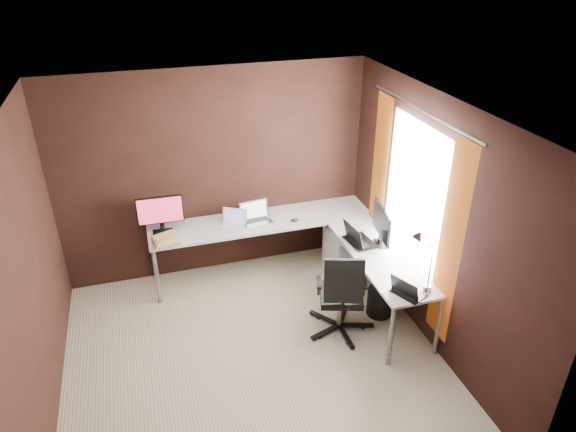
% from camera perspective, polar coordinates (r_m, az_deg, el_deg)
% --- Properties ---
extents(room, '(3.60, 3.60, 2.50)m').
position_cam_1_polar(room, '(4.60, -0.26, -2.96)').
color(room, beige).
rests_on(room, ground).
extents(desk, '(2.65, 2.25, 0.73)m').
position_cam_1_polar(desk, '(5.83, 1.71, -2.48)').
color(desk, silver).
rests_on(desk, ground).
extents(drawer_pedestal, '(0.42, 0.50, 0.60)m').
position_cam_1_polar(drawer_pedestal, '(6.30, 6.41, -4.12)').
color(drawer_pedestal, silver).
rests_on(drawer_pedestal, ground).
extents(monitor_left, '(0.51, 0.15, 0.45)m').
position_cam_1_polar(monitor_left, '(5.90, -14.00, 0.37)').
color(monitor_left, black).
rests_on(monitor_left, desk).
extents(monitor_right, '(0.16, 0.54, 0.45)m').
position_cam_1_polar(monitor_right, '(5.58, 10.39, -0.88)').
color(monitor_right, black).
rests_on(monitor_right, desk).
extents(laptop_white, '(0.36, 0.32, 0.20)m').
position_cam_1_polar(laptop_white, '(5.98, -6.04, -0.73)').
color(laptop_white, silver).
rests_on(laptop_white, desk).
extents(laptop_silver, '(0.38, 0.29, 0.23)m').
position_cam_1_polar(laptop_silver, '(6.06, -3.59, -0.13)').
color(laptop_silver, silver).
rests_on(laptop_silver, desk).
extents(laptop_black_big, '(0.30, 0.39, 0.24)m').
position_cam_1_polar(laptop_black_big, '(5.66, 7.74, -2.55)').
color(laptop_black_big, black).
rests_on(laptop_black_big, desk).
extents(laptop_black_small, '(0.32, 0.36, 0.20)m').
position_cam_1_polar(laptop_black_small, '(4.97, 13.06, -8.11)').
color(laptop_black_small, black).
rests_on(laptop_black_small, desk).
extents(book_stack, '(0.31, 0.28, 0.09)m').
position_cam_1_polar(book_stack, '(5.78, -13.43, -2.58)').
color(book_stack, tan).
rests_on(book_stack, desk).
extents(mouse_left, '(0.10, 0.08, 0.04)m').
position_cam_1_polar(mouse_left, '(5.79, -12.44, -2.65)').
color(mouse_left, black).
rests_on(mouse_left, desk).
extents(mouse_corner, '(0.10, 0.07, 0.04)m').
position_cam_1_polar(mouse_corner, '(6.06, 0.75, -0.46)').
color(mouse_corner, black).
rests_on(mouse_corner, desk).
extents(desk_lamp, '(0.19, 0.22, 0.60)m').
position_cam_1_polar(desk_lamp, '(4.90, 14.67, -4.21)').
color(desk_lamp, slate).
rests_on(desk_lamp, desk).
extents(office_chair, '(0.56, 0.58, 0.99)m').
position_cam_1_polar(office_chair, '(5.44, 5.84, -10.18)').
color(office_chair, black).
rests_on(office_chair, ground).
extents(wastebasket, '(0.29, 0.29, 0.32)m').
position_cam_1_polar(wastebasket, '(5.81, 10.16, -9.32)').
color(wastebasket, black).
rests_on(wastebasket, ground).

